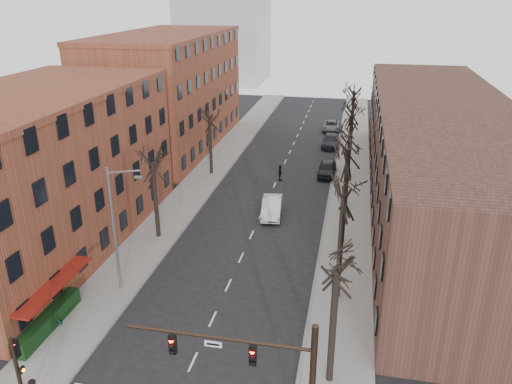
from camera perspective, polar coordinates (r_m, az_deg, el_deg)
The scene contains 24 objects.
sidewalk_left at distance 57.89m, azimuth -5.21°, elevation 2.50°, with size 4.00×90.00×0.15m, color gray.
sidewalk_right at distance 55.67m, azimuth 10.81°, elevation 1.38°, with size 4.00×90.00×0.15m, color gray.
building_left_near at distance 42.29m, azimuth -23.79°, elevation 1.70°, with size 12.00×26.00×12.00m, color brown.
building_left_far at distance 66.87m, azimuth -9.92°, elevation 11.08°, with size 12.00×28.00×14.00m, color brown.
building_right at distance 50.01m, azimuth 20.27°, elevation 3.98°, with size 12.00×50.00×10.00m, color #512F25.
awning_left at distance 34.84m, azimuth -21.41°, elevation -13.47°, with size 1.20×7.00×0.15m, color maroon.
hedge at distance 33.86m, azimuth -22.61°, elevation -13.44°, with size 0.80×6.00×1.00m, color black.
tree_right_a at distance 28.73m, azimuth 8.34°, elevation -20.61°, with size 5.20×5.20×10.00m, color black, non-canonical shape.
tree_right_b at distance 35.05m, azimuth 9.20°, elevation -11.80°, with size 5.20×5.20×10.80m, color black, non-canonical shape.
tree_right_c at distance 41.96m, azimuth 9.75°, elevation -5.78°, with size 5.20×5.20×11.60m, color black, non-canonical shape.
tree_right_d at distance 49.19m, azimuth 10.14°, elevation -1.49°, with size 5.20×5.20×10.00m, color black, non-canonical shape.
tree_right_e at distance 56.63m, azimuth 10.42°, elevation 1.69°, with size 5.20×5.20×10.80m, color black, non-canonical shape.
tree_right_f at distance 64.21m, azimuth 10.64°, elevation 4.12°, with size 5.20×5.20×11.60m, color black, non-canonical shape.
tree_left_a at distance 43.08m, azimuth -11.05°, elevation -5.10°, with size 5.20×5.20×9.50m, color black, non-canonical shape.
tree_left_b at distance 56.91m, azimuth -5.10°, elevation 2.08°, with size 5.20×5.20×9.50m, color black, non-canonical shape.
signal_mast_arm at distance 22.20m, azimuth 2.23°, elevation -20.34°, with size 8.14×0.30×7.20m.
signal_pole_left at distance 27.70m, azimuth -25.55°, elevation -17.72°, with size 0.47×0.44×4.40m.
streetlight at distance 34.20m, azimuth -15.72°, elevation -3.64°, with size 2.45×0.22×9.03m.
silver_sedan at distance 46.01m, azimuth 1.82°, elevation -1.72°, with size 1.73×4.96×1.63m, color silver.
parked_car_near at distance 56.52m, azimuth 8.15°, elevation 2.68°, with size 1.95×4.86×1.65m, color black.
parked_car_mid at distance 67.40m, azimuth 8.52°, elevation 5.81°, with size 2.18×5.37×1.56m, color #222129.
parked_car_far at distance 75.33m, azimuth 8.59°, elevation 7.48°, with size 2.38×5.16×1.43m, color #5B5F63.
pedestrian_crossing at distance 54.45m, azimuth 2.77°, elevation 2.19°, with size 1.04×0.43×1.77m, color black.
bicycle at distance 34.24m, azimuth -22.35°, elevation -13.14°, with size 0.55×1.59×0.83m, color gray.
Camera 1 is at (7.91, -17.22, 19.36)m, focal length 35.00 mm.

